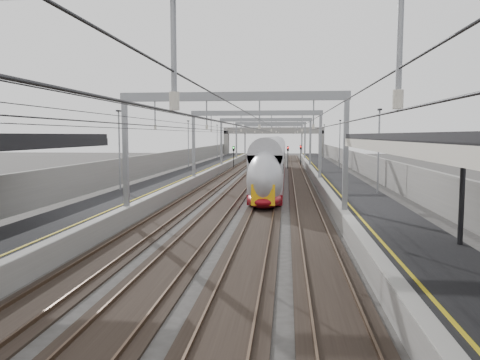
# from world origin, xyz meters

# --- Properties ---
(platform_left) EXTENTS (4.00, 120.00, 1.00)m
(platform_left) POSITION_xyz_m (-8.00, 45.00, 0.50)
(platform_left) COLOR black
(platform_left) RESTS_ON ground
(platform_right) EXTENTS (4.00, 120.00, 1.00)m
(platform_right) POSITION_xyz_m (8.00, 45.00, 0.50)
(platform_right) COLOR black
(platform_right) RESTS_ON ground
(tracks) EXTENTS (11.40, 140.00, 0.20)m
(tracks) POSITION_xyz_m (0.00, 45.00, 0.05)
(tracks) COLOR black
(tracks) RESTS_ON ground
(overhead_line) EXTENTS (13.00, 140.00, 6.60)m
(overhead_line) POSITION_xyz_m (0.00, 51.62, 6.14)
(overhead_line) COLOR gray
(overhead_line) RESTS_ON platform_left
(overbridge) EXTENTS (22.00, 2.20, 6.90)m
(overbridge) POSITION_xyz_m (0.00, 100.00, 5.31)
(overbridge) COLOR gray
(overbridge) RESTS_ON ground
(wall_left) EXTENTS (0.30, 120.00, 3.20)m
(wall_left) POSITION_xyz_m (-11.20, 45.00, 1.60)
(wall_left) COLOR gray
(wall_left) RESTS_ON ground
(wall_right) EXTENTS (0.30, 120.00, 3.20)m
(wall_right) POSITION_xyz_m (11.20, 45.00, 1.60)
(wall_right) COLOR gray
(wall_right) RESTS_ON ground
(train) EXTENTS (2.53, 46.14, 4.01)m
(train) POSITION_xyz_m (1.50, 47.76, 1.98)
(train) COLOR maroon
(train) RESTS_ON ground
(signal_green) EXTENTS (0.32, 0.32, 3.48)m
(signal_green) POSITION_xyz_m (-5.20, 67.81, 2.42)
(signal_green) COLOR black
(signal_green) RESTS_ON ground
(signal_red_near) EXTENTS (0.32, 0.32, 3.48)m
(signal_red_near) POSITION_xyz_m (3.20, 68.56, 2.42)
(signal_red_near) COLOR black
(signal_red_near) RESTS_ON ground
(signal_red_far) EXTENTS (0.32, 0.32, 3.48)m
(signal_red_far) POSITION_xyz_m (5.40, 77.18, 2.42)
(signal_red_far) COLOR black
(signal_red_far) RESTS_ON ground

